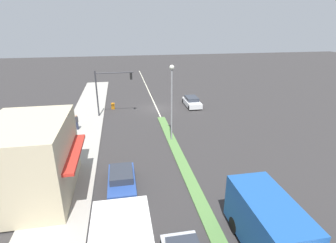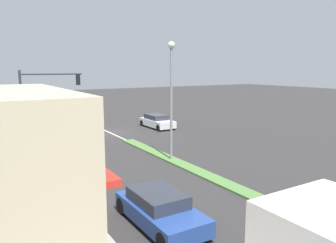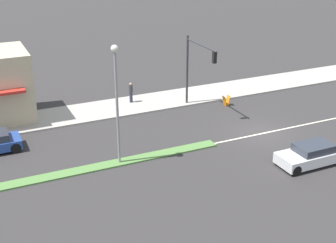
{
  "view_description": "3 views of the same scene",
  "coord_description": "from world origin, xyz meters",
  "px_view_note": "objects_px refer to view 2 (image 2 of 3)",
  "views": [
    {
      "loc": [
        4.63,
        34.04,
        11.04
      ],
      "look_at": [
        0.4,
        10.96,
        2.14
      ],
      "focal_mm": 28.0,
      "sensor_mm": 36.0,
      "label": 1
    },
    {
      "loc": [
        10.77,
        27.97,
        5.85
      ],
      "look_at": [
        -1.6,
        7.65,
        1.97
      ],
      "focal_mm": 35.0,
      "sensor_mm": 36.0,
      "label": 2
    },
    {
      "loc": [
        -24.6,
        18.72,
        13.67
      ],
      "look_at": [
        0.02,
        7.36,
        2.21
      ],
      "focal_mm": 50.0,
      "sensor_mm": 36.0,
      "label": 3
    }
  ],
  "objects_px": {
    "street_lamp": "(171,86)",
    "coupe_blue": "(160,209)",
    "warning_aframe_sign": "(41,134)",
    "van_white": "(157,121)",
    "traffic_signal_main": "(42,95)"
  },
  "relations": [
    {
      "from": "warning_aframe_sign",
      "to": "van_white",
      "type": "height_order",
      "value": "van_white"
    },
    {
      "from": "traffic_signal_main",
      "to": "street_lamp",
      "type": "distance_m",
      "value": 10.5
    },
    {
      "from": "coupe_blue",
      "to": "van_white",
      "type": "bearing_deg",
      "value": -119.17
    },
    {
      "from": "street_lamp",
      "to": "van_white",
      "type": "height_order",
      "value": "street_lamp"
    },
    {
      "from": "warning_aframe_sign",
      "to": "van_white",
      "type": "xyz_separation_m",
      "value": [
        -10.87,
        0.53,
        0.2
      ]
    },
    {
      "from": "street_lamp",
      "to": "warning_aframe_sign",
      "type": "bearing_deg",
      "value": -62.4
    },
    {
      "from": "traffic_signal_main",
      "to": "van_white",
      "type": "height_order",
      "value": "traffic_signal_main"
    },
    {
      "from": "street_lamp",
      "to": "warning_aframe_sign",
      "type": "distance_m",
      "value": 13.4
    },
    {
      "from": "warning_aframe_sign",
      "to": "street_lamp",
      "type": "bearing_deg",
      "value": 117.6
    },
    {
      "from": "warning_aframe_sign",
      "to": "van_white",
      "type": "distance_m",
      "value": 10.88
    },
    {
      "from": "traffic_signal_main",
      "to": "warning_aframe_sign",
      "type": "xyz_separation_m",
      "value": [
        -0.26,
        -2.74,
        -3.47
      ]
    },
    {
      "from": "warning_aframe_sign",
      "to": "van_white",
      "type": "bearing_deg",
      "value": 177.19
    },
    {
      "from": "coupe_blue",
      "to": "traffic_signal_main",
      "type": "bearing_deg",
      "value": -85.91
    },
    {
      "from": "coupe_blue",
      "to": "warning_aframe_sign",
      "type": "bearing_deg",
      "value": -87.3
    },
    {
      "from": "street_lamp",
      "to": "coupe_blue",
      "type": "height_order",
      "value": "street_lamp"
    }
  ]
}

